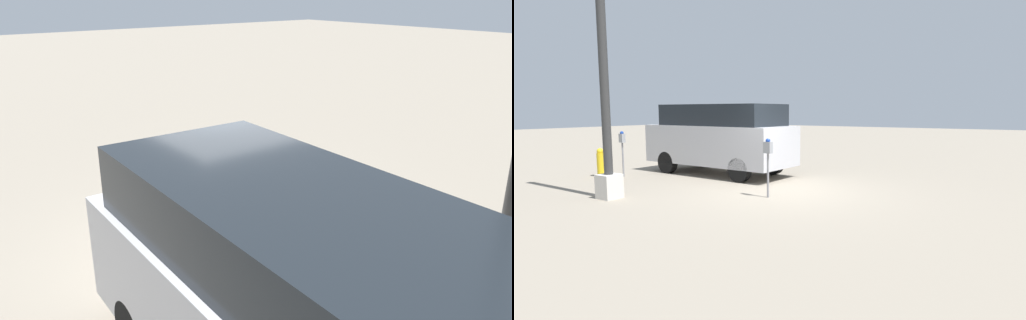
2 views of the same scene
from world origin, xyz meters
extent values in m
plane|color=gray|center=(0.00, 0.00, 0.00)|extent=(80.00, 80.00, 0.00)
cylinder|color=gray|center=(-0.13, 0.59, 0.51)|extent=(0.05, 0.05, 1.02)
cube|color=gray|center=(-0.13, 0.59, 1.15)|extent=(0.21, 0.14, 0.26)
sphere|color=navy|center=(-0.13, 0.59, 1.30)|extent=(0.11, 0.11, 0.11)
cube|color=beige|center=(2.85, 2.58, 0.28)|extent=(0.44, 0.44, 0.55)
cube|color=black|center=(2.90, -1.52, 1.84)|extent=(3.86, 1.88, 0.64)
cylinder|color=black|center=(1.58, -0.64, 0.34)|extent=(0.70, 0.25, 0.69)
camera|label=1|loc=(5.57, -3.95, 3.63)|focal=35.00mm
camera|label=2|loc=(-4.97, 8.13, 1.97)|focal=28.00mm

